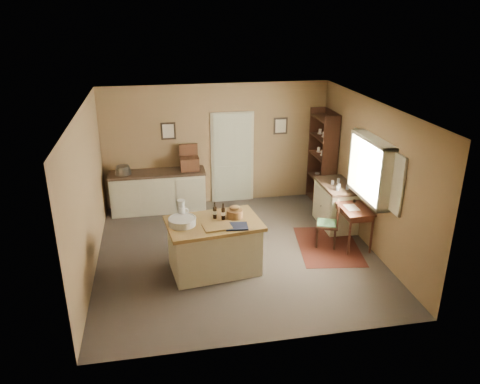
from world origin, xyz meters
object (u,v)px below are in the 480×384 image
object	(u,v)px
work_island	(214,245)
sideboard	(159,190)
right_cabinet	(336,205)
desk_chair	(327,224)
shelving_unit	(324,158)
writing_desk	(354,212)

from	to	relation	value
work_island	sideboard	world-z (taller)	work_island
sideboard	right_cabinet	xyz separation A→B (m)	(3.54, -1.41, -0.02)
desk_chair	right_cabinet	size ratio (longest dim) A/B	0.78
work_island	shelving_unit	xyz separation A→B (m)	(2.84, 2.51, 0.58)
desk_chair	shelving_unit	xyz separation A→B (m)	(0.64, 2.02, 0.62)
shelving_unit	desk_chair	bearing A→B (deg)	-107.61
sideboard	desk_chair	xyz separation A→B (m)	(3.06, -2.22, -0.05)
writing_desk	right_cabinet	size ratio (longest dim) A/B	0.75
work_island	writing_desk	size ratio (longest dim) A/B	2.00
sideboard	shelving_unit	world-z (taller)	shelving_unit
work_island	right_cabinet	distance (m)	2.98
sideboard	writing_desk	world-z (taller)	sideboard
sideboard	desk_chair	distance (m)	3.78
work_island	writing_desk	bearing A→B (deg)	2.02
writing_desk	right_cabinet	xyz separation A→B (m)	(-0.00, 0.86, -0.21)
work_island	shelving_unit	distance (m)	3.83
sideboard	shelving_unit	bearing A→B (deg)	-3.10
writing_desk	desk_chair	bearing A→B (deg)	173.18
shelving_unit	writing_desk	bearing A→B (deg)	-94.28
writing_desk	desk_chair	xyz separation A→B (m)	(-0.48, 0.06, -0.23)
work_island	right_cabinet	bearing A→B (deg)	18.57
work_island	right_cabinet	world-z (taller)	work_island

